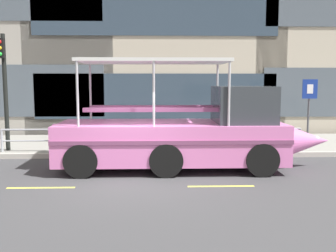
{
  "coord_description": "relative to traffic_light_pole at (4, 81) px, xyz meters",
  "views": [
    {
      "loc": [
        0.67,
        -10.64,
        2.8
      ],
      "look_at": [
        1.06,
        2.06,
        1.3
      ],
      "focal_mm": 40.38,
      "sensor_mm": 36.0,
      "label": 1
    }
  ],
  "objects": [
    {
      "name": "traffic_light_pole",
      "position": [
        0.0,
        0.0,
        0.0
      ],
      "size": [
        0.24,
        0.46,
        4.38
      ],
      "color": "black",
      "rests_on": "sidewalk"
    },
    {
      "name": "pedestrian_near_bow",
      "position": [
        9.68,
        0.73,
        -1.62
      ],
      "size": [
        0.49,
        0.23,
        1.69
      ],
      "color": "#47423D",
      "rests_on": "sidewalk"
    },
    {
      "name": "curb_guardrail",
      "position": [
        5.55,
        -0.3,
        -2.06
      ],
      "size": [
        11.34,
        0.09,
        0.87
      ],
      "color": "#9EA0A8",
      "rests_on": "sidewalk"
    },
    {
      "name": "sidewalk",
      "position": [
        5.02,
        1.85,
        -2.73
      ],
      "size": [
        32.0,
        4.8,
        0.18
      ],
      "primitive_type": "cube",
      "color": "gray",
      "rests_on": "ground_plane"
    },
    {
      "name": "parking_sign",
      "position": [
        11.77,
        0.44,
        -0.81
      ],
      "size": [
        0.6,
        0.12,
        2.71
      ],
      "color": "#4C4F54",
      "rests_on": "sidewalk"
    },
    {
      "name": "ground_plane",
      "position": [
        5.02,
        -3.75,
        -2.82
      ],
      "size": [
        120.0,
        120.0,
        0.0
      ],
      "primitive_type": "plane",
      "color": "#3D3D3F"
    },
    {
      "name": "lane_centreline",
      "position": [
        5.02,
        -4.56,
        -2.82
      ],
      "size": [
        25.8,
        0.12,
        0.01
      ],
      "color": "#DBD64C",
      "rests_on": "ground_plane"
    },
    {
      "name": "duck_tour_boat",
      "position": [
        6.68,
        -2.42,
        -1.7
      ],
      "size": [
        8.86,
        2.52,
        3.48
      ],
      "color": "pink",
      "rests_on": "ground_plane"
    },
    {
      "name": "curb_edge",
      "position": [
        5.02,
        -0.64,
        -2.73
      ],
      "size": [
        32.0,
        0.18,
        0.18
      ],
      "primitive_type": "cube",
      "color": "#B2ADA3",
      "rests_on": "ground_plane"
    }
  ]
}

